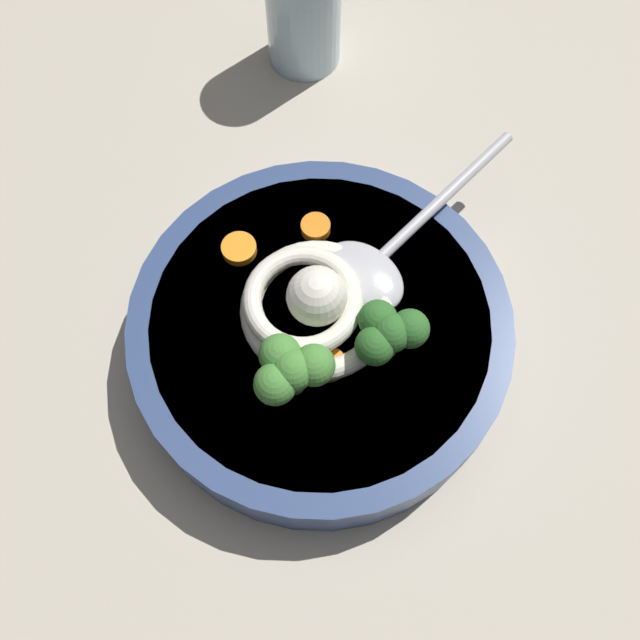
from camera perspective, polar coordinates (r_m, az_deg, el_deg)
The scene contains 9 objects.
table_slab at distance 52.08cm, azimuth 3.01°, elevation -0.06°, with size 139.58×139.58×3.06cm, color #BCB29E.
soup_bowl at distance 47.28cm, azimuth 0.00°, elevation -1.13°, with size 25.02×25.02×4.69cm.
noodle_pile at distance 44.25cm, azimuth -0.65°, elevation 1.46°, with size 10.80×10.59×4.34cm.
soup_spoon at distance 46.55cm, azimuth 4.94°, elevation 5.08°, with size 17.52×6.60×1.60cm.
broccoli_floret_near_spoon at distance 42.49cm, azimuth 5.55°, elevation -0.98°, with size 4.77×4.11×3.77cm.
broccoli_floret_rear at distance 41.32cm, azimuth -2.39°, elevation -3.97°, with size 5.03×4.33×3.98cm.
carrot_slice_right at distance 47.95cm, azimuth -0.65°, elevation 7.32°, with size 2.01×2.01×0.74cm, color orange.
carrot_slice_extra_a at distance 47.55cm, azimuth -6.56°, elevation 5.75°, with size 2.35×2.35×0.65cm, color orange.
carrot_slice_beside_chili at distance 43.71cm, azimuth 0.69°, elevation -3.60°, with size 2.18×2.18×0.63cm, color orange.
Camera 1 is at (15.16, 15.29, 48.96)cm, focal length 39.59 mm.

